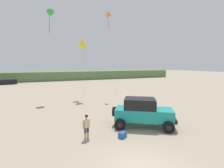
{
  "coord_description": "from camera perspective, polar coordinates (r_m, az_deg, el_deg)",
  "views": [
    {
      "loc": [
        -4.58,
        -6.83,
        4.89
      ],
      "look_at": [
        0.91,
        5.19,
        3.42
      ],
      "focal_mm": 28.33,
      "sensor_mm": 36.0,
      "label": 1
    }
  ],
  "objects": [
    {
      "name": "kite_black_sled",
      "position": [
        25.69,
        -19.3,
        20.51
      ],
      "size": [
        3.54,
        5.62,
        11.96
      ],
      "color": "green",
      "rests_on": "ground_plane"
    },
    {
      "name": "jeep",
      "position": [
        14.21,
        9.95,
        -8.81
      ],
      "size": [
        4.94,
        4.38,
        2.26
      ],
      "color": "teal",
      "rests_on": "ground_plane"
    },
    {
      "name": "distant_sedan",
      "position": [
        50.29,
        -30.79,
        0.55
      ],
      "size": [
        4.43,
        2.4,
        1.2
      ],
      "primitive_type": "cube",
      "rotation": [
        0.0,
        0.0,
        0.17
      ],
      "color": "black",
      "rests_on": "ground_plane"
    },
    {
      "name": "kite_pink_ribbon",
      "position": [
        24.51,
        -8.91,
        12.1
      ],
      "size": [
        1.84,
        2.27,
        8.23
      ],
      "color": "yellow",
      "rests_on": "ground_plane"
    },
    {
      "name": "kite_purple_stunt",
      "position": [
        26.38,
        -0.85,
        21.28
      ],
      "size": [
        0.87,
        2.23,
        12.26
      ],
      "color": "orange",
      "rests_on": "ground_plane"
    },
    {
      "name": "person_watching",
      "position": [
        11.92,
        -8.24,
        -13.1
      ],
      "size": [
        0.58,
        0.42,
        1.67
      ],
      "color": "tan",
      "rests_on": "ground_plane"
    },
    {
      "name": "ground_plane",
      "position": [
        9.57,
        8.79,
        -24.47
      ],
      "size": [
        220.0,
        220.0,
        0.0
      ],
      "primitive_type": "plane",
      "color": "gray"
    },
    {
      "name": "dune_ridge",
      "position": [
        58.11,
        -22.22,
        2.37
      ],
      "size": [
        90.0,
        9.06,
        2.69
      ],
      "primitive_type": "cube",
      "color": "#567A47",
      "rests_on": "ground_plane"
    },
    {
      "name": "cooler_box",
      "position": [
        12.34,
        3.41,
        -16.07
      ],
      "size": [
        0.66,
        0.59,
        0.38
      ],
      "primitive_type": "cube",
      "rotation": [
        0.0,
        0.0,
        0.52
      ],
      "color": "#23519E",
      "rests_on": "ground_plane"
    }
  ]
}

